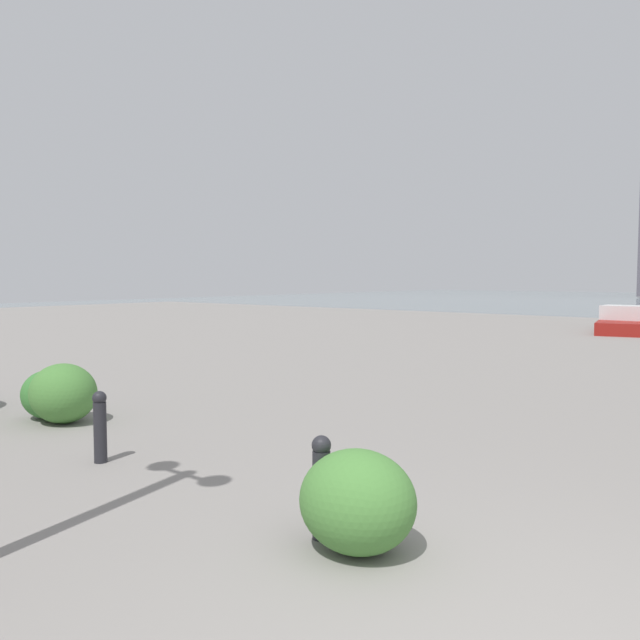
{
  "coord_description": "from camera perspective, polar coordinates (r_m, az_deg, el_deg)",
  "views": [
    {
      "loc": [
        -0.67,
        2.58,
        1.74
      ],
      "look_at": [
        6.89,
        -6.74,
        0.94
      ],
      "focal_mm": 36.57,
      "sensor_mm": 36.0,
      "label": 1
    }
  ],
  "objects": [
    {
      "name": "shrub_wide",
      "position": [
        4.26,
        3.29,
        -15.55
      ],
      "size": [
        0.77,
        0.69,
        0.65
      ],
      "color": "#477F38",
      "rests_on": "ground"
    },
    {
      "name": "boat",
      "position": [
        22.59,
        25.29,
        -0.42
      ],
      "size": [
        2.36,
        4.2,
        0.95
      ],
      "color": "maroon",
      "rests_on": "ground"
    },
    {
      "name": "bollard_mid",
      "position": [
        6.49,
        -18.69,
        -8.7
      ],
      "size": [
        0.13,
        0.13,
        0.67
      ],
      "color": "#232328",
      "rests_on": "ground"
    },
    {
      "name": "shrub_low",
      "position": [
        8.34,
        -21.55,
        -5.99
      ],
      "size": [
        0.84,
        0.75,
        0.71
      ],
      "color": "#477F38",
      "rests_on": "ground"
    },
    {
      "name": "shrub_tall",
      "position": [
        8.66,
        -22.63,
        -6.03
      ],
      "size": [
        0.7,
        0.63,
        0.6
      ],
      "color": "#387533",
      "rests_on": "ground"
    },
    {
      "name": "bollard_near",
      "position": [
        4.44,
        0.12,
        -14.22
      ],
      "size": [
        0.13,
        0.13,
        0.69
      ],
      "color": "#232328",
      "rests_on": "ground"
    }
  ]
}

